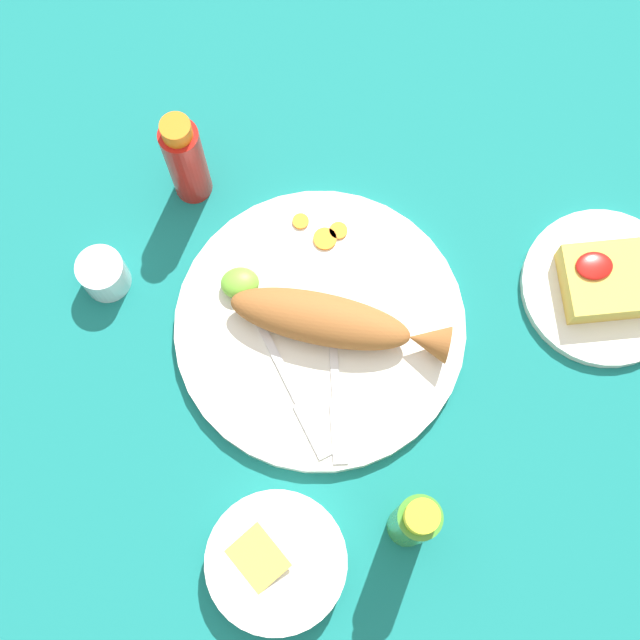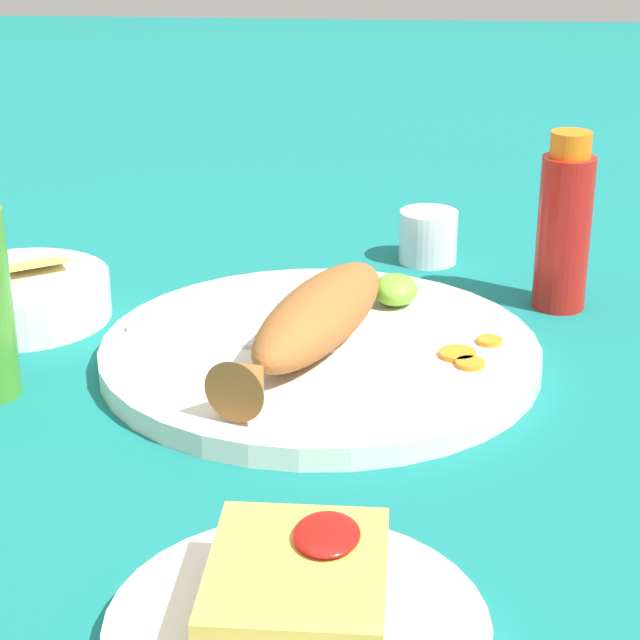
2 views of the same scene
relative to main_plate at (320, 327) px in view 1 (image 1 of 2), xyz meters
The scene contains 15 objects.
ground_plane 0.01m from the main_plate, ahead, with size 4.00×4.00×0.00m, color #146B66.
main_plate is the anchor object (origin of this frame).
fried_fish 0.04m from the main_plate, 162.18° to the left, with size 0.27×0.13×0.05m.
fork_near 0.09m from the main_plate, 96.69° to the left, with size 0.02×0.19×0.00m.
fork_far 0.09m from the main_plate, 66.72° to the left, with size 0.08×0.18×0.00m.
carrot_slice_near 0.12m from the main_plate, 106.36° to the right, with size 0.02×0.02×0.00m, color orange.
carrot_slice_mid 0.11m from the main_plate, 98.87° to the right, with size 0.03×0.03×0.00m, color orange.
carrot_slice_far 0.14m from the main_plate, 85.43° to the right, with size 0.02×0.02×0.00m, color orange.
lime_wedge_main 0.11m from the main_plate, 32.38° to the right, with size 0.05×0.04×0.03m, color #6BB233.
hot_sauce_bottle_red 0.26m from the main_plate, 55.23° to the right, with size 0.05×0.05×0.16m.
hot_sauce_bottle_green 0.27m from the main_plate, 107.18° to the left, with size 0.05×0.05×0.17m.
salt_cup 0.27m from the main_plate, 18.92° to the right, with size 0.06×0.06×0.05m.
side_plate_fries 0.35m from the main_plate, behind, with size 0.20×0.20×0.01m, color silver.
fries_pile 0.35m from the main_plate, behind, with size 0.11×0.09×0.04m.
guacamole_bowl 0.28m from the main_plate, 74.34° to the left, with size 0.16×0.16×0.05m.
Camera 1 is at (0.03, 0.30, 1.05)m, focal length 50.00 mm.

